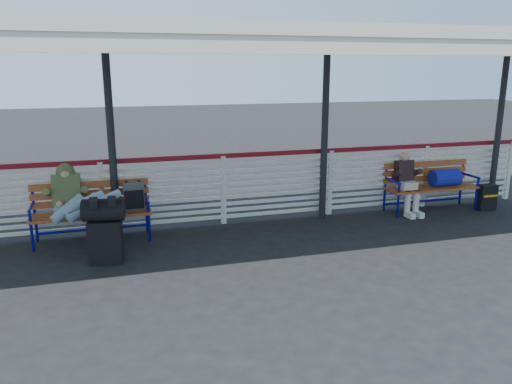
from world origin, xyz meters
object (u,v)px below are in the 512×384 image
object	(u,v)px
traveler_man	(79,201)
bench_left	(103,204)
luggage_stack	(105,228)
companion_person	(407,182)
suitcase_side	(486,197)
bench_right	(437,180)

from	to	relation	value
traveler_man	bench_left	bearing A→B (deg)	48.29
luggage_stack	traveler_man	xyz separation A→B (m)	(-0.35, 0.67, 0.24)
luggage_stack	companion_person	distance (m)	5.47
bench_left	suitcase_side	size ratio (longest dim) A/B	3.64
luggage_stack	bench_right	distance (m)	6.13
luggage_stack	bench_left	xyz separation A→B (m)	(-0.02, 1.03, 0.08)
bench_right	traveler_man	world-z (taller)	traveler_man
companion_person	suitcase_side	world-z (taller)	companion_person
companion_person	suitcase_side	size ratio (longest dim) A/B	2.32
bench_right	traveler_man	xyz separation A→B (m)	(-6.39, -0.35, 0.16)
bench_left	companion_person	world-z (taller)	companion_person
companion_person	suitcase_side	xyz separation A→B (m)	(1.60, -0.24, -0.35)
traveler_man	suitcase_side	size ratio (longest dim) A/B	3.23
suitcase_side	bench_left	bearing A→B (deg)	177.99
bench_right	companion_person	world-z (taller)	companion_person
suitcase_side	companion_person	bearing A→B (deg)	171.79
bench_right	suitcase_side	world-z (taller)	bench_right
companion_person	suitcase_side	distance (m)	1.66
luggage_stack	bench_right	bearing A→B (deg)	19.75
luggage_stack	traveler_man	bearing A→B (deg)	127.72
bench_right	suitcase_side	bearing A→B (deg)	-16.93
bench_right	traveler_man	size ratio (longest dim) A/B	1.13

